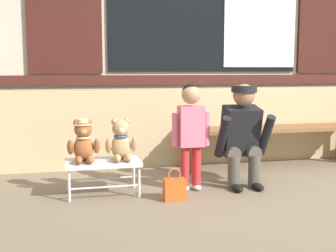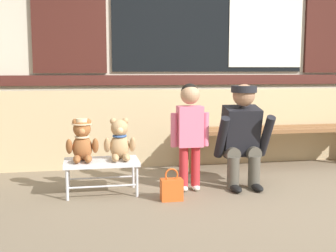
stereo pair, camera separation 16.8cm
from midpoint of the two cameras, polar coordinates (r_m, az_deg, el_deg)
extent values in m
plane|color=#756651|center=(3.91, 11.76, -8.79)|extent=(60.00, 60.00, 0.00)
cube|color=tan|center=(5.12, 5.20, 0.05)|extent=(7.41, 0.25, 0.85)
cube|color=beige|center=(5.64, 3.65, 15.74)|extent=(7.56, 0.20, 3.79)
cube|color=#471E19|center=(5.47, 3.93, 6.05)|extent=(6.95, 0.04, 0.12)
cube|color=black|center=(5.51, 3.99, 14.40)|extent=(2.40, 0.03, 1.40)
cube|color=silver|center=(5.75, 11.13, 13.99)|extent=(0.96, 0.02, 1.29)
cube|color=#3D1914|center=(5.27, -14.34, 14.51)|extent=(0.84, 0.05, 1.43)
cube|color=#3D1914|center=(6.20, 19.45, 13.22)|extent=(0.84, 0.05, 1.43)
cube|color=brown|center=(4.86, 13.05, -0.58)|extent=(2.10, 0.11, 0.04)
cube|color=brown|center=(4.98, 12.33, -0.36)|extent=(2.10, 0.11, 0.04)
cube|color=brown|center=(5.11, 11.65, -0.14)|extent=(2.10, 0.11, 0.04)
cylinder|color=brown|center=(4.56, 1.91, -3.72)|extent=(0.07, 0.07, 0.40)
cylinder|color=brown|center=(4.82, 1.05, -3.09)|extent=(0.07, 0.07, 0.40)
cube|color=silver|center=(3.82, -9.76, -4.75)|extent=(0.64, 0.36, 0.04)
cylinder|color=silver|center=(3.71, -14.08, -7.63)|extent=(0.02, 0.02, 0.26)
cylinder|color=silver|center=(4.00, -14.02, -6.53)|extent=(0.02, 0.02, 0.26)
cylinder|color=silver|center=(3.74, -5.09, -7.30)|extent=(0.02, 0.02, 0.26)
cylinder|color=silver|center=(4.03, -5.69, -6.24)|extent=(0.02, 0.02, 0.26)
cylinder|color=silver|center=(3.72, -9.56, -7.89)|extent=(0.58, 0.02, 0.02)
cylinder|color=silver|center=(4.01, -9.83, -6.77)|extent=(0.58, 0.02, 0.02)
ellipsoid|color=#93562D|center=(3.81, -12.22, -2.88)|extent=(0.17, 0.14, 0.22)
sphere|color=#93562D|center=(3.78, -12.29, -0.42)|extent=(0.15, 0.15, 0.15)
sphere|color=#C87B48|center=(3.73, -12.27, -0.72)|extent=(0.06, 0.06, 0.06)
sphere|color=#93562D|center=(3.78, -13.11, 0.45)|extent=(0.06, 0.06, 0.06)
ellipsoid|color=#93562D|center=(3.78, -13.89, -2.71)|extent=(0.06, 0.11, 0.16)
ellipsoid|color=#93562D|center=(3.71, -12.88, -4.35)|extent=(0.06, 0.15, 0.06)
sphere|color=#93562D|center=(3.78, -11.52, 0.50)|extent=(0.06, 0.06, 0.06)
ellipsoid|color=#93562D|center=(3.78, -10.56, -2.61)|extent=(0.06, 0.11, 0.16)
ellipsoid|color=#93562D|center=(3.71, -11.44, -4.31)|extent=(0.06, 0.15, 0.06)
torus|color=beige|center=(3.79, -12.26, -1.48)|extent=(0.13, 0.13, 0.02)
cylinder|color=beige|center=(3.78, -12.31, 0.21)|extent=(0.17, 0.17, 0.01)
cylinder|color=beige|center=(3.77, -12.32, 0.54)|extent=(0.10, 0.10, 0.04)
ellipsoid|color=tan|center=(3.83, -7.43, -2.73)|extent=(0.17, 0.14, 0.22)
sphere|color=tan|center=(3.79, -7.45, -0.28)|extent=(0.15, 0.15, 0.15)
sphere|color=#F4C188|center=(3.74, -7.37, -0.57)|extent=(0.06, 0.06, 0.06)
sphere|color=tan|center=(3.79, -8.27, 0.59)|extent=(0.06, 0.06, 0.06)
ellipsoid|color=tan|center=(3.79, -9.04, -2.56)|extent=(0.06, 0.11, 0.16)
ellipsoid|color=tan|center=(3.73, -7.95, -4.19)|extent=(0.06, 0.15, 0.06)
sphere|color=tan|center=(3.80, -6.70, 0.64)|extent=(0.06, 0.06, 0.06)
ellipsoid|color=tan|center=(3.81, -5.74, -2.45)|extent=(0.06, 0.11, 0.16)
ellipsoid|color=tan|center=(3.74, -6.51, -4.14)|extent=(0.06, 0.15, 0.06)
torus|color=#335699|center=(3.81, -7.44, -1.33)|extent=(0.13, 0.13, 0.02)
cylinder|color=#B7282D|center=(3.91, 0.97, -5.29)|extent=(0.08, 0.08, 0.36)
ellipsoid|color=silver|center=(3.94, 1.03, -8.12)|extent=(0.07, 0.12, 0.05)
cylinder|color=#B7282D|center=(3.94, 2.53, -5.20)|extent=(0.08, 0.08, 0.36)
ellipsoid|color=silver|center=(3.97, 2.59, -8.01)|extent=(0.07, 0.12, 0.05)
cube|color=#E56B89|center=(3.86, 1.77, -0.03)|extent=(0.22, 0.15, 0.36)
cylinder|color=#E56B89|center=(3.83, -0.33, -0.54)|extent=(0.06, 0.06, 0.30)
cylinder|color=#E56B89|center=(3.91, 3.83, -0.40)|extent=(0.06, 0.06, 0.30)
sphere|color=tan|center=(3.84, 1.79, 4.12)|extent=(0.17, 0.17, 0.17)
sphere|color=black|center=(3.85, 1.74, 4.43)|extent=(0.16, 0.16, 0.16)
cylinder|color=#4C473D|center=(4.01, 7.39, -6.07)|extent=(0.11, 0.11, 0.30)
cylinder|color=#4C473D|center=(4.10, 6.75, -3.32)|extent=(0.13, 0.32, 0.13)
ellipsoid|color=black|center=(3.96, 7.77, -8.01)|extent=(0.09, 0.20, 0.06)
cylinder|color=#4C473D|center=(4.08, 10.04, -5.88)|extent=(0.11, 0.11, 0.30)
cylinder|color=#4C473D|center=(4.17, 9.34, -3.18)|extent=(0.13, 0.32, 0.13)
ellipsoid|color=black|center=(4.04, 10.45, -7.78)|extent=(0.09, 0.20, 0.06)
cube|color=black|center=(4.07, 8.26, -0.56)|extent=(0.32, 0.30, 0.47)
cylinder|color=black|center=(3.92, 5.91, -1.44)|extent=(0.08, 0.28, 0.40)
cylinder|color=black|center=(4.07, 11.51, -1.21)|extent=(0.08, 0.28, 0.40)
sphere|color=#9E7051|center=(3.98, 8.71, 4.01)|extent=(0.20, 0.20, 0.20)
cylinder|color=black|center=(3.97, 8.73, 4.81)|extent=(0.23, 0.23, 0.06)
cube|color=brown|center=(4.25, 10.17, -2.18)|extent=(0.10, 0.22, 0.16)
cube|color=#DB561E|center=(3.65, -0.50, -8.31)|extent=(0.18, 0.11, 0.18)
torus|color=#DB561E|center=(3.62, -0.50, -6.41)|extent=(0.11, 0.01, 0.11)
camera|label=1|loc=(0.08, -91.18, -0.15)|focal=46.65mm
camera|label=2|loc=(0.08, 88.82, 0.15)|focal=46.65mm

